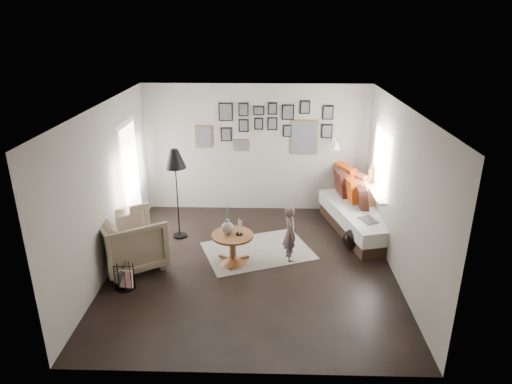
{
  "coord_description": "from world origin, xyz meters",
  "views": [
    {
      "loc": [
        0.25,
        -6.5,
        3.82
      ],
      "look_at": [
        0.05,
        0.5,
        1.1
      ],
      "focal_mm": 32.0,
      "sensor_mm": 36.0,
      "label": 1
    }
  ],
  "objects_px": {
    "magazine_basket": "(125,277)",
    "demijohn_small": "(370,244)",
    "pedestal_table": "(233,250)",
    "demijohn_large": "(352,239)",
    "daybed": "(361,213)",
    "child": "(290,233)",
    "vase": "(227,225)",
    "armchair": "(131,241)",
    "floor_lamp": "(175,162)"
  },
  "relations": [
    {
      "from": "pedestal_table",
      "to": "child",
      "type": "distance_m",
      "value": 0.98
    },
    {
      "from": "pedestal_table",
      "to": "armchair",
      "type": "relative_size",
      "value": 0.69
    },
    {
      "from": "pedestal_table",
      "to": "daybed",
      "type": "bearing_deg",
      "value": 30.14
    },
    {
      "from": "armchair",
      "to": "child",
      "type": "height_order",
      "value": "child"
    },
    {
      "from": "daybed",
      "to": "floor_lamp",
      "type": "bearing_deg",
      "value": 172.84
    },
    {
      "from": "magazine_basket",
      "to": "child",
      "type": "height_order",
      "value": "child"
    },
    {
      "from": "armchair",
      "to": "child",
      "type": "bearing_deg",
      "value": -116.82
    },
    {
      "from": "pedestal_table",
      "to": "demijohn_large",
      "type": "bearing_deg",
      "value": 15.37
    },
    {
      "from": "daybed",
      "to": "demijohn_large",
      "type": "xyz_separation_m",
      "value": [
        -0.28,
        -0.79,
        -0.15
      ]
    },
    {
      "from": "floor_lamp",
      "to": "armchair",
      "type": "bearing_deg",
      "value": -117.53
    },
    {
      "from": "demijohn_large",
      "to": "magazine_basket",
      "type": "bearing_deg",
      "value": -159.74
    },
    {
      "from": "daybed",
      "to": "child",
      "type": "height_order",
      "value": "daybed"
    },
    {
      "from": "floor_lamp",
      "to": "demijohn_large",
      "type": "bearing_deg",
      "value": -7.29
    },
    {
      "from": "magazine_basket",
      "to": "child",
      "type": "bearing_deg",
      "value": 20.32
    },
    {
      "from": "pedestal_table",
      "to": "daybed",
      "type": "height_order",
      "value": "daybed"
    },
    {
      "from": "armchair",
      "to": "pedestal_table",
      "type": "bearing_deg",
      "value": -118.81
    },
    {
      "from": "vase",
      "to": "child",
      "type": "relative_size",
      "value": 0.5
    },
    {
      "from": "magazine_basket",
      "to": "child",
      "type": "relative_size",
      "value": 0.38
    },
    {
      "from": "floor_lamp",
      "to": "child",
      "type": "xyz_separation_m",
      "value": [
        1.99,
        -0.8,
        -0.95
      ]
    },
    {
      "from": "floor_lamp",
      "to": "child",
      "type": "relative_size",
      "value": 1.73
    },
    {
      "from": "pedestal_table",
      "to": "armchair",
      "type": "xyz_separation_m",
      "value": [
        -1.62,
        -0.12,
        0.2
      ]
    },
    {
      "from": "armchair",
      "to": "magazine_basket",
      "type": "relative_size",
      "value": 2.68
    },
    {
      "from": "armchair",
      "to": "demijohn_small",
      "type": "relative_size",
      "value": 2.19
    },
    {
      "from": "armchair",
      "to": "demijohn_small",
      "type": "height_order",
      "value": "armchair"
    },
    {
      "from": "demijohn_large",
      "to": "child",
      "type": "height_order",
      "value": "child"
    },
    {
      "from": "demijohn_small",
      "to": "demijohn_large",
      "type": "bearing_deg",
      "value": 156.6
    },
    {
      "from": "daybed",
      "to": "child",
      "type": "bearing_deg",
      "value": -153.03
    },
    {
      "from": "armchair",
      "to": "floor_lamp",
      "type": "xyz_separation_m",
      "value": [
        0.56,
        1.07,
        0.99
      ]
    },
    {
      "from": "floor_lamp",
      "to": "demijohn_small",
      "type": "height_order",
      "value": "floor_lamp"
    },
    {
      "from": "pedestal_table",
      "to": "child",
      "type": "bearing_deg",
      "value": 9.47
    },
    {
      "from": "daybed",
      "to": "child",
      "type": "relative_size",
      "value": 2.4
    },
    {
      "from": "vase",
      "to": "daybed",
      "type": "relative_size",
      "value": 0.21
    },
    {
      "from": "demijohn_large",
      "to": "demijohn_small",
      "type": "bearing_deg",
      "value": -23.4
    },
    {
      "from": "vase",
      "to": "demijohn_small",
      "type": "distance_m",
      "value": 2.48
    },
    {
      "from": "vase",
      "to": "demijohn_large",
      "type": "xyz_separation_m",
      "value": [
        2.12,
        0.54,
        -0.49
      ]
    },
    {
      "from": "magazine_basket",
      "to": "demijohn_small",
      "type": "relative_size",
      "value": 0.82
    },
    {
      "from": "floor_lamp",
      "to": "daybed",
      "type": "bearing_deg",
      "value": 6.56
    },
    {
      "from": "demijohn_small",
      "to": "vase",
      "type": "bearing_deg",
      "value": -170.05
    },
    {
      "from": "pedestal_table",
      "to": "child",
      "type": "height_order",
      "value": "child"
    },
    {
      "from": "pedestal_table",
      "to": "demijohn_large",
      "type": "relative_size",
      "value": 1.38
    },
    {
      "from": "daybed",
      "to": "demijohn_large",
      "type": "bearing_deg",
      "value": -123.31
    },
    {
      "from": "floor_lamp",
      "to": "magazine_basket",
      "type": "bearing_deg",
      "value": -106.12
    },
    {
      "from": "vase",
      "to": "magazine_basket",
      "type": "bearing_deg",
      "value": -151.97
    },
    {
      "from": "daybed",
      "to": "pedestal_table",
      "type": "bearing_deg",
      "value": -163.58
    },
    {
      "from": "armchair",
      "to": "floor_lamp",
      "type": "bearing_deg",
      "value": -60.4
    },
    {
      "from": "magazine_basket",
      "to": "floor_lamp",
      "type": "bearing_deg",
      "value": 73.88
    },
    {
      "from": "pedestal_table",
      "to": "child",
      "type": "relative_size",
      "value": 0.7
    },
    {
      "from": "magazine_basket",
      "to": "demijohn_large",
      "type": "bearing_deg",
      "value": 20.26
    },
    {
      "from": "floor_lamp",
      "to": "child",
      "type": "bearing_deg",
      "value": -21.89
    },
    {
      "from": "demijohn_large",
      "to": "demijohn_small",
      "type": "xyz_separation_m",
      "value": [
        0.28,
        -0.12,
        -0.02
      ]
    }
  ]
}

